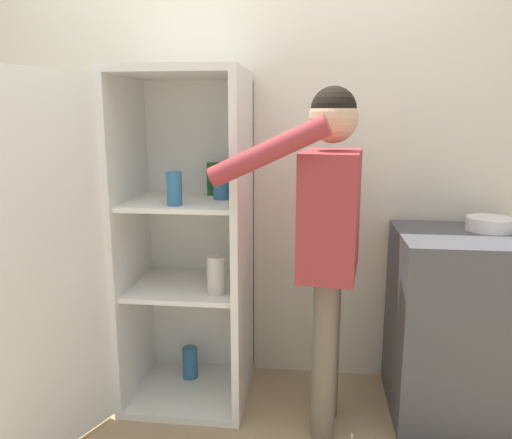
% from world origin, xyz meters
% --- Properties ---
extents(wall_back, '(7.00, 0.06, 2.55)m').
position_xyz_m(wall_back, '(0.00, 0.98, 1.27)').
color(wall_back, silver).
rests_on(wall_back, ground_plane).
extents(refrigerator, '(0.89, 1.14, 1.67)m').
position_xyz_m(refrigerator, '(-0.40, 0.56, 0.83)').
color(refrigerator, white).
rests_on(refrigerator, ground_plane).
extents(person, '(0.66, 0.56, 1.58)m').
position_xyz_m(person, '(0.40, 0.44, 1.00)').
color(person, '#726656').
rests_on(person, ground_plane).
extents(counter, '(0.59, 0.59, 0.91)m').
position_xyz_m(counter, '(1.04, 0.64, 0.46)').
color(counter, '#4C4C51').
rests_on(counter, ground_plane).
extents(bowl, '(0.22, 0.22, 0.06)m').
position_xyz_m(bowl, '(1.18, 0.73, 0.95)').
color(bowl, white).
rests_on(bowl, counter).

